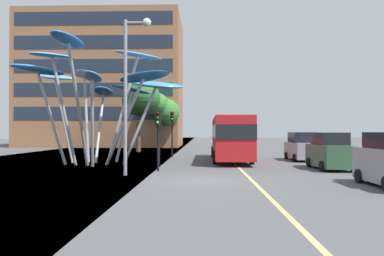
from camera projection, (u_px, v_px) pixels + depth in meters
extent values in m
cube|color=#4C4C4F|center=(203.00, 182.00, 16.78)|extent=(120.00, 240.00, 0.10)
cube|color=#E0D666|center=(252.00, 181.00, 16.72)|extent=(0.16, 144.00, 0.01)
cube|color=red|center=(230.00, 137.00, 28.27)|extent=(2.67, 11.39, 2.94)
cube|color=black|center=(230.00, 132.00, 28.28)|extent=(2.70, 11.50, 0.94)
cube|color=yellow|center=(226.00, 124.00, 33.90)|extent=(1.40, 0.12, 0.36)
cube|color=#B2B2B7|center=(230.00, 117.00, 28.29)|extent=(1.95, 4.00, 0.24)
cylinder|color=black|center=(242.00, 152.00, 31.73)|extent=(0.29, 0.96, 0.96)
cylinder|color=black|center=(213.00, 152.00, 31.83)|extent=(0.29, 0.96, 0.96)
cylinder|color=black|center=(252.00, 157.00, 25.09)|extent=(0.29, 0.96, 0.96)
cylinder|color=black|center=(215.00, 157.00, 25.19)|extent=(0.29, 0.96, 0.96)
cylinder|color=#9EA0A5|center=(140.00, 124.00, 25.30)|extent=(2.45, 0.41, 5.60)
ellipsoid|color=#388EDB|center=(157.00, 85.00, 25.39)|extent=(3.79, 2.01, 1.07)
cylinder|color=#9EA0A5|center=(123.00, 109.00, 25.72)|extent=(2.27, 0.95, 7.77)
ellipsoid|color=#4CA3E5|center=(138.00, 55.00, 26.08)|extent=(3.68, 2.49, 0.75)
cylinder|color=#9EA0A5|center=(124.00, 125.00, 27.34)|extent=(1.18, 1.51, 5.52)
ellipsoid|color=#4299E0|center=(132.00, 90.00, 27.97)|extent=(3.38, 3.89, 0.66)
cylinder|color=#9EA0A5|center=(100.00, 125.00, 27.63)|extent=(0.56, 3.61, 5.54)
ellipsoid|color=#2D7FD1|center=(104.00, 92.00, 29.37)|extent=(1.81, 4.33, 0.81)
cylinder|color=#9EA0A5|center=(86.00, 117.00, 27.58)|extent=(1.12, 1.91, 6.76)
ellipsoid|color=#4299E0|center=(84.00, 74.00, 28.45)|extent=(3.32, 4.41, 0.72)
cylinder|color=#9EA0A5|center=(64.00, 119.00, 26.53)|extent=(1.94, 1.14, 6.36)
ellipsoid|color=#4CA3E5|center=(55.00, 77.00, 27.02)|extent=(3.82, 2.80, 1.11)
cylinder|color=#9EA0A5|center=(51.00, 118.00, 24.57)|extent=(2.02, 0.65, 6.44)
ellipsoid|color=#388EDB|center=(37.00, 70.00, 24.42)|extent=(3.74, 2.18, 1.03)
cylinder|color=#9EA0A5|center=(64.00, 111.00, 23.97)|extent=(1.52, 1.20, 7.19)
ellipsoid|color=#4CA3E5|center=(52.00, 56.00, 23.56)|extent=(3.11, 2.82, 0.37)
cylinder|color=#9EA0A5|center=(78.00, 106.00, 22.91)|extent=(0.58, 2.85, 7.74)
ellipsoid|color=#2D7FD1|center=(68.00, 40.00, 21.64)|extent=(1.78, 3.39, 0.68)
cylinder|color=#9EA0A5|center=(92.00, 123.00, 22.86)|extent=(0.59, 1.53, 5.62)
ellipsoid|color=#4CA3E5|center=(92.00, 77.00, 22.23)|extent=(2.02, 3.37, 0.71)
cylinder|color=#9EA0A5|center=(125.00, 122.00, 23.90)|extent=(2.99, 1.55, 5.83)
ellipsoid|color=#2D7FD1|center=(144.00, 77.00, 23.25)|extent=(4.01, 3.04, 0.86)
cylinder|color=black|center=(158.00, 141.00, 20.81)|extent=(0.12, 0.12, 3.42)
cube|color=black|center=(158.00, 118.00, 20.69)|extent=(0.28, 0.24, 0.80)
sphere|color=#390706|center=(158.00, 113.00, 20.56)|extent=(0.18, 0.18, 0.18)
sphere|color=#3A2707|center=(158.00, 118.00, 20.56)|extent=(0.18, 0.18, 0.18)
sphere|color=green|center=(158.00, 123.00, 20.55)|extent=(0.18, 0.18, 0.18)
cylinder|color=black|center=(159.00, 141.00, 25.53)|extent=(0.12, 0.12, 3.20)
cube|color=black|center=(159.00, 124.00, 25.40)|extent=(0.28, 0.24, 0.80)
sphere|color=#390706|center=(159.00, 120.00, 25.27)|extent=(0.18, 0.18, 0.18)
sphere|color=orange|center=(159.00, 124.00, 25.27)|extent=(0.18, 0.18, 0.18)
sphere|color=black|center=(159.00, 127.00, 25.27)|extent=(0.18, 0.18, 0.18)
cylinder|color=black|center=(172.00, 135.00, 31.97)|extent=(0.12, 0.12, 3.98)
cube|color=black|center=(172.00, 116.00, 31.84)|extent=(0.28, 0.24, 0.80)
sphere|color=#390706|center=(172.00, 113.00, 31.71)|extent=(0.18, 0.18, 0.18)
sphere|color=#3A2707|center=(172.00, 116.00, 31.71)|extent=(0.18, 0.18, 0.18)
sphere|color=green|center=(172.00, 119.00, 31.71)|extent=(0.18, 0.18, 0.18)
cylinder|color=black|center=(359.00, 176.00, 15.99)|extent=(0.20, 0.60, 0.60)
cube|color=#2D5138|center=(330.00, 155.00, 21.78)|extent=(1.73, 4.11, 1.28)
cube|color=black|center=(330.00, 139.00, 21.79)|extent=(1.59, 2.26, 0.73)
cylinder|color=black|center=(337.00, 162.00, 23.03)|extent=(0.20, 0.60, 0.60)
cylinder|color=black|center=(309.00, 162.00, 23.07)|extent=(0.20, 0.60, 0.60)
cylinder|color=black|center=(353.00, 166.00, 20.48)|extent=(0.20, 0.60, 0.60)
cylinder|color=black|center=(322.00, 166.00, 20.53)|extent=(0.20, 0.60, 0.60)
cube|color=gray|center=(302.00, 150.00, 28.39)|extent=(1.83, 4.30, 1.22)
cube|color=black|center=(302.00, 137.00, 28.40)|extent=(1.68, 2.36, 0.80)
cylinder|color=black|center=(309.00, 155.00, 29.70)|extent=(0.20, 0.60, 0.60)
cylinder|color=black|center=(286.00, 155.00, 29.75)|extent=(0.20, 0.60, 0.60)
cylinder|color=black|center=(319.00, 158.00, 27.03)|extent=(0.20, 0.60, 0.60)
cylinder|color=black|center=(295.00, 158.00, 27.08)|extent=(0.20, 0.60, 0.60)
cylinder|color=gray|center=(125.00, 97.00, 18.80)|extent=(0.18, 0.18, 8.02)
cylinder|color=gray|center=(136.00, 23.00, 18.82)|extent=(1.11, 0.12, 0.12)
sphere|color=silver|center=(147.00, 23.00, 18.80)|extent=(0.44, 0.44, 0.44)
cylinder|color=brown|center=(138.00, 136.00, 40.43)|extent=(0.49, 0.49, 3.41)
sphere|color=#286028|center=(141.00, 105.00, 41.57)|extent=(2.51, 2.51, 2.51)
sphere|color=#286028|center=(146.00, 98.00, 40.16)|extent=(3.26, 3.26, 3.26)
sphere|color=#286028|center=(135.00, 102.00, 40.95)|extent=(2.90, 2.90, 2.90)
sphere|color=#286028|center=(142.00, 96.00, 40.67)|extent=(3.93, 3.93, 3.93)
sphere|color=#286028|center=(140.00, 94.00, 40.58)|extent=(3.50, 3.50, 3.50)
cylinder|color=brown|center=(159.00, 135.00, 49.32)|extent=(0.34, 0.34, 3.65)
sphere|color=#387A33|center=(156.00, 104.00, 49.81)|extent=(3.04, 3.04, 3.04)
sphere|color=#387A33|center=(151.00, 103.00, 49.27)|extent=(3.08, 3.08, 3.08)
sphere|color=#387A33|center=(157.00, 104.00, 48.57)|extent=(3.08, 3.08, 3.08)
sphere|color=#387A33|center=(166.00, 112.00, 49.40)|extent=(3.53, 3.53, 3.53)
cube|color=#8E6042|center=(105.00, 82.00, 56.58)|extent=(23.46, 12.60, 19.70)
cube|color=#1E2838|center=(93.00, 113.00, 50.21)|extent=(22.05, 0.08, 1.84)
cube|color=#1E2838|center=(93.00, 89.00, 50.24)|extent=(22.05, 0.08, 1.84)
cube|color=#1E2838|center=(93.00, 66.00, 50.27)|extent=(22.05, 0.08, 1.84)
cube|color=#1E2838|center=(93.00, 42.00, 50.30)|extent=(22.05, 0.08, 1.84)
cube|color=#1E2838|center=(93.00, 18.00, 50.34)|extent=(22.05, 0.08, 1.84)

